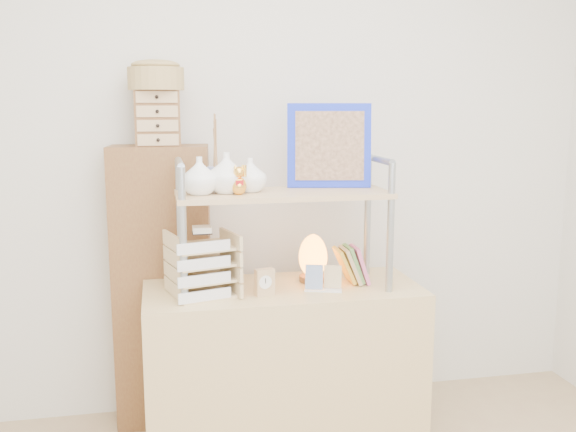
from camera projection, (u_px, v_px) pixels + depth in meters
name	position (u px, v px, depth m)	size (l,w,h in m)	color
room_shell	(337.00, 50.00, 1.85)	(3.42, 3.41, 2.61)	silver
desk	(283.00, 369.00, 2.86)	(1.20, 0.50, 0.75)	tan
cabinet	(163.00, 287.00, 3.06)	(0.45, 0.24, 1.35)	brown
hutch	(266.00, 186.00, 2.71)	(0.90, 0.34, 0.79)	#969EA4
letter_tray	(203.00, 268.00, 2.65)	(0.29, 0.29, 0.29)	#DDC285
salt_lamp	(313.00, 258.00, 2.87)	(0.14, 0.13, 0.22)	brown
desk_clock	(265.00, 282.00, 2.67)	(0.09, 0.05, 0.11)	tan
postcard_stand	(323.00, 283.00, 2.74)	(0.17, 0.09, 0.11)	white
drawer_chest	(157.00, 118.00, 2.90)	(0.20, 0.16, 0.25)	brown
woven_basket	(156.00, 79.00, 2.87)	(0.25, 0.25, 0.10)	olive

